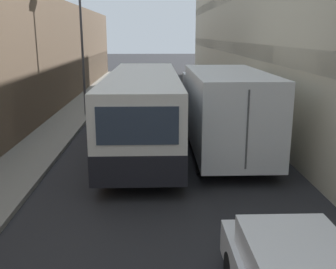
# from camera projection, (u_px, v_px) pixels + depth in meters

# --- Properties ---
(ground_plane) EXTENTS (150.00, 150.00, 0.00)m
(ground_plane) POSITION_uv_depth(u_px,v_px,m) (162.00, 142.00, 16.04)
(ground_plane) COLOR #232326
(sidewalk_left) EXTENTS (1.92, 60.00, 0.14)m
(sidewalk_left) POSITION_uv_depth(u_px,v_px,m) (46.00, 141.00, 15.87)
(sidewalk_left) COLOR gray
(sidewalk_left) RESTS_ON ground_plane
(bus) EXTENTS (2.56, 10.49, 2.86)m
(bus) POSITION_uv_depth(u_px,v_px,m) (143.00, 109.00, 14.95)
(bus) COLOR silver
(bus) RESTS_ON ground_plane
(box_truck) EXTENTS (2.48, 8.62, 3.04)m
(box_truck) POSITION_uv_depth(u_px,v_px,m) (222.00, 106.00, 14.74)
(box_truck) COLOR silver
(box_truck) RESTS_ON ground_plane
(street_lamp) EXTENTS (0.36, 0.80, 7.47)m
(street_lamp) POSITION_uv_depth(u_px,v_px,m) (81.00, 14.00, 19.63)
(street_lamp) COLOR #38383D
(street_lamp) RESTS_ON sidewalk_left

